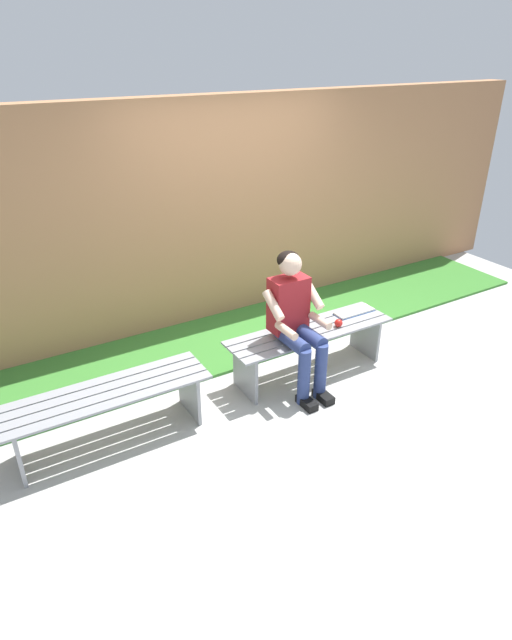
# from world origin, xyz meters

# --- Properties ---
(ground_plane) EXTENTS (10.00, 7.00, 0.04)m
(ground_plane) POSITION_xyz_m (0.97, 1.00, -0.02)
(ground_plane) COLOR #B2B2AD
(grass_strip) EXTENTS (9.00, 2.37, 0.03)m
(grass_strip) POSITION_xyz_m (0.97, -1.56, 0.01)
(grass_strip) COLOR #387A2D
(grass_strip) RESTS_ON ground
(brick_wall) EXTENTS (9.50, 0.24, 2.40)m
(brick_wall) POSITION_xyz_m (0.50, -1.64, 1.20)
(brick_wall) COLOR #B27A51
(brick_wall) RESTS_ON ground
(bench_near) EXTENTS (1.65, 0.46, 0.47)m
(bench_near) POSITION_xyz_m (0.00, 0.00, 0.35)
(bench_near) COLOR gray
(bench_near) RESTS_ON ground
(bench_far) EXTENTS (1.62, 0.46, 0.47)m
(bench_far) POSITION_xyz_m (1.94, 0.00, 0.35)
(bench_far) COLOR gray
(bench_far) RESTS_ON ground
(person_seated) EXTENTS (0.50, 0.69, 1.27)m
(person_seated) POSITION_xyz_m (0.24, 0.10, 0.70)
(person_seated) COLOR maroon
(person_seated) RESTS_ON ground
(apple) EXTENTS (0.08, 0.08, 0.08)m
(apple) POSITION_xyz_m (-0.26, 0.09, 0.51)
(apple) COLOR red
(apple) RESTS_ON bench_near
(book_open) EXTENTS (0.41, 0.16, 0.02)m
(book_open) POSITION_xyz_m (-0.58, -0.07, 0.48)
(book_open) COLOR white
(book_open) RESTS_ON bench_near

